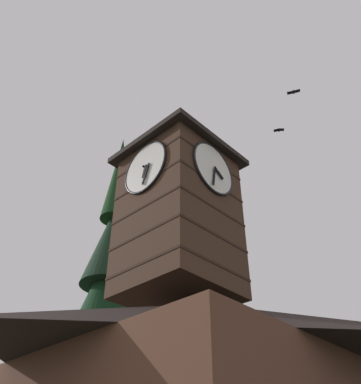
% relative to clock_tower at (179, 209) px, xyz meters
% --- Properties ---
extents(clock_tower, '(4.46, 4.46, 8.93)m').
position_rel_clock_tower_xyz_m(clock_tower, '(0.00, 0.00, 0.00)').
color(clock_tower, '#422B1E').
rests_on(clock_tower, building_main).
extents(pine_tree_behind, '(5.29, 5.29, 19.95)m').
position_rel_clock_tower_xyz_m(pine_tree_behind, '(-1.52, -6.36, -3.06)').
color(pine_tree_behind, '#473323').
rests_on(pine_tree_behind, ground_plane).
extents(moon, '(1.45, 1.45, 1.45)m').
position_rel_clock_tower_xyz_m(moon, '(-14.60, -44.88, 3.40)').
color(moon, silver).
extents(flying_bird_high, '(0.49, 0.74, 0.16)m').
position_rel_clock_tower_xyz_m(flying_bird_high, '(-5.78, 3.50, 9.15)').
color(flying_bird_high, black).
extents(flying_bird_low, '(0.44, 0.54, 0.14)m').
position_rel_clock_tower_xyz_m(flying_bird_low, '(-4.73, 2.69, 5.98)').
color(flying_bird_low, black).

